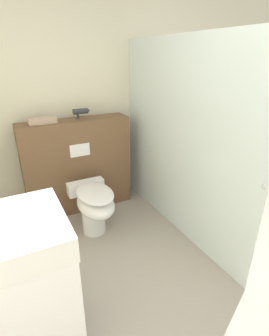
% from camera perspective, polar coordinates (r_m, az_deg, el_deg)
% --- Properties ---
extents(ground_plane, '(12.00, 12.00, 0.00)m').
position_cam_1_polar(ground_plane, '(2.19, 18.17, -31.46)').
color(ground_plane, '#9E9384').
extents(wall_back, '(8.00, 0.06, 2.50)m').
position_cam_1_polar(wall_back, '(3.28, -8.79, 14.31)').
color(wall_back, beige).
rests_on(wall_back, ground_plane).
extents(partition_panel, '(1.22, 0.29, 1.10)m').
position_cam_1_polar(partition_panel, '(3.16, -12.20, 0.45)').
color(partition_panel, brown).
rests_on(partition_panel, ground_plane).
extents(shower_glass, '(0.04, 2.06, 1.93)m').
position_cam_1_polar(shower_glass, '(2.63, 9.30, 5.67)').
color(shower_glass, silver).
rests_on(shower_glass, ground_plane).
extents(toilet, '(0.39, 0.62, 0.52)m').
position_cam_1_polar(toilet, '(2.73, -8.80, -8.01)').
color(toilet, white).
rests_on(toilet, ground_plane).
extents(sink_vanity, '(0.63, 0.57, 1.12)m').
position_cam_1_polar(sink_vanity, '(1.79, -24.21, -23.97)').
color(sink_vanity, white).
rests_on(sink_vanity, ground_plane).
extents(hair_drier, '(0.20, 0.06, 0.11)m').
position_cam_1_polar(hair_drier, '(3.03, -11.55, 11.95)').
color(hair_drier, '#2D2D33').
rests_on(hair_drier, partition_panel).
extents(folded_towel, '(0.28, 0.14, 0.06)m').
position_cam_1_polar(folded_towel, '(2.92, -19.44, 9.73)').
color(folded_towel, tan).
rests_on(folded_towel, partition_panel).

